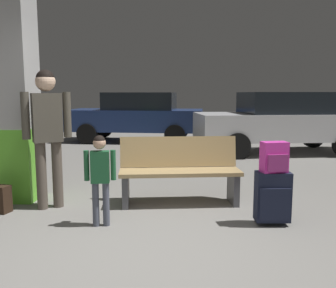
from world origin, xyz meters
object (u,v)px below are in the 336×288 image
(child, at_px, (100,171))
(adult, at_px, (47,124))
(bench, at_px, (180,171))
(structural_pillar, at_px, (13,91))
(parked_car_near, at_px, (281,121))
(backpack_bright, at_px, (274,157))
(parked_car_far, at_px, (137,115))
(suitcase, at_px, (273,197))

(child, relative_size, adult, 0.58)
(bench, distance_m, adult, 1.81)
(child, bearing_deg, structural_pillar, 142.70)
(structural_pillar, relative_size, child, 2.98)
(structural_pillar, height_order, parked_car_near, structural_pillar)
(child, bearing_deg, parked_car_near, 56.17)
(structural_pillar, distance_m, backpack_bright, 3.52)
(parked_car_near, bearing_deg, bench, -121.03)
(backpack_bright, height_order, parked_car_near, parked_car_near)
(bench, relative_size, child, 1.60)
(bench, bearing_deg, structural_pillar, 175.89)
(bench, distance_m, backpack_bright, 1.36)
(parked_car_far, xyz_separation_m, parked_car_near, (3.82, -2.17, 0.00))
(structural_pillar, height_order, suitcase, structural_pillar)
(adult, bearing_deg, structural_pillar, 145.37)
(child, relative_size, parked_car_near, 0.24)
(backpack_bright, bearing_deg, bench, 141.63)
(backpack_bright, relative_size, parked_car_near, 0.08)
(child, bearing_deg, adult, 140.80)
(child, bearing_deg, bench, 44.86)
(bench, xyz_separation_m, parked_car_near, (2.60, 4.32, 0.36))
(structural_pillar, distance_m, child, 1.94)
(suitcase, relative_size, backpack_bright, 1.78)
(parked_car_far, bearing_deg, backpack_bright, -72.86)
(adult, xyz_separation_m, parked_car_near, (4.28, 4.57, -0.29))
(backpack_bright, xyz_separation_m, parked_car_near, (1.57, 5.14, 0.03))
(suitcase, distance_m, adult, 2.88)
(child, distance_m, adult, 1.11)
(parked_car_near, bearing_deg, child, -123.83)
(structural_pillar, distance_m, suitcase, 3.64)
(adult, bearing_deg, parked_car_near, 46.89)
(suitcase, xyz_separation_m, adult, (-2.71, 0.57, 0.77))
(bench, distance_m, parked_car_far, 6.61)
(child, height_order, adult, adult)
(bench, distance_m, suitcase, 1.32)
(child, bearing_deg, suitcase, 1.99)
(bench, bearing_deg, adult, -171.67)
(bench, height_order, child, child)
(bench, bearing_deg, suitcase, -38.40)
(suitcase, xyz_separation_m, child, (-1.92, -0.07, 0.31))
(parked_car_far, bearing_deg, bench, -79.35)
(backpack_bright, distance_m, parked_car_near, 5.38)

